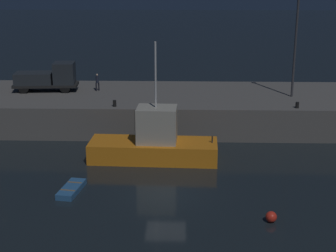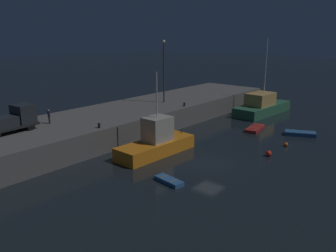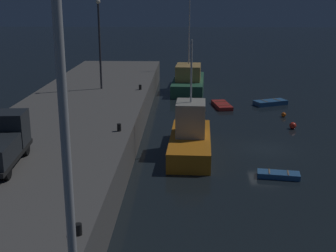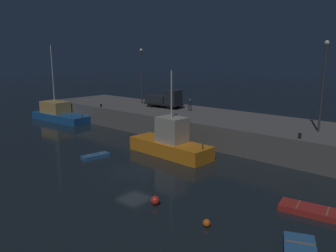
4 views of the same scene
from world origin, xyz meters
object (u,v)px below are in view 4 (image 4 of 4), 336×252
(mooring_buoy_mid, at_px, (155,200))
(lamp_post_west, at_px, (141,72))
(lamp_post_east, at_px, (323,80))
(dockworker, at_px, (190,104))
(dinghy_orange_near, at_px, (312,211))
(bollard_west, at_px, (300,136))
(fishing_trawler_red, at_px, (170,143))
(fishing_boat_blue, at_px, (60,114))
(dinghy_red_small, at_px, (96,156))
(bollard_central, at_px, (101,106))
(mooring_buoy_near, at_px, (207,223))
(utility_truck, at_px, (165,99))
(bollard_east, at_px, (176,116))

(mooring_buoy_mid, xyz_separation_m, lamp_post_west, (-22.91, 20.76, 7.30))
(lamp_post_east, xyz_separation_m, dockworker, (-17.31, 1.76, -4.13))
(dinghy_orange_near, bearing_deg, bollard_west, 115.88)
(fishing_trawler_red, xyz_separation_m, lamp_post_east, (11.54, 8.82, 6.44))
(mooring_buoy_mid, height_order, lamp_post_west, lamp_post_west)
(fishing_boat_blue, distance_m, dinghy_red_small, 22.28)
(dinghy_orange_near, bearing_deg, fishing_trawler_red, 166.57)
(mooring_buoy_mid, distance_m, bollard_central, 28.24)
(fishing_trawler_red, height_order, dinghy_orange_near, fishing_trawler_red)
(bollard_west, bearing_deg, fishing_trawler_red, -156.43)
(fishing_trawler_red, bearing_deg, mooring_buoy_mid, -53.81)
(fishing_trawler_red, xyz_separation_m, bollard_west, (11.16, 4.87, 1.66))
(mooring_buoy_near, relative_size, utility_truck, 0.08)
(dinghy_red_small, distance_m, bollard_central, 16.57)
(mooring_buoy_mid, bearing_deg, bollard_west, 73.33)
(dinghy_red_small, bearing_deg, dockworker, 93.21)
(dockworker, bearing_deg, lamp_post_east, -5.80)
(fishing_boat_blue, xyz_separation_m, mooring_buoy_mid, (32.46, -11.77, -0.77))
(mooring_buoy_near, distance_m, bollard_west, 14.62)
(dinghy_red_small, bearing_deg, fishing_boat_blue, 158.56)
(mooring_buoy_mid, height_order, dockworker, dockworker)
(fishing_trawler_red, relative_size, lamp_post_west, 1.10)
(dinghy_red_small, bearing_deg, bollard_west, 33.63)
(bollard_west, xyz_separation_m, bollard_central, (-28.70, -0.35, -0.02))
(bollard_west, height_order, bollard_central, bollard_west)
(dinghy_orange_near, xyz_separation_m, dockworker, (-21.07, 14.23, 3.38))
(fishing_boat_blue, xyz_separation_m, dinghy_orange_near, (40.87, -6.01, -0.87))
(fishing_trawler_red, height_order, fishing_boat_blue, fishing_boat_blue)
(bollard_west, bearing_deg, mooring_buoy_mid, -106.67)
(dinghy_orange_near, xyz_separation_m, mooring_buoy_mid, (-8.41, -5.76, 0.11))
(mooring_buoy_near, distance_m, lamp_post_east, 19.79)
(fishing_trawler_red, distance_m, dockworker, 12.27)
(fishing_boat_blue, distance_m, bollard_west, 36.87)
(dinghy_orange_near, bearing_deg, dockworker, 145.96)
(mooring_buoy_near, distance_m, bollard_east, 20.75)
(dinghy_orange_near, bearing_deg, mooring_buoy_mid, -145.59)
(dinghy_orange_near, distance_m, dinghy_red_small, 20.27)
(fishing_trawler_red, bearing_deg, bollard_east, 125.15)
(fishing_trawler_red, relative_size, bollard_east, 17.93)
(fishing_trawler_red, xyz_separation_m, bollard_central, (-17.53, 4.52, 1.64))
(utility_truck, bearing_deg, bollard_central, -141.66)
(bollard_west, bearing_deg, lamp_post_east, 84.60)
(mooring_buoy_near, bearing_deg, dinghy_red_small, 166.96)
(utility_truck, bearing_deg, lamp_post_west, 170.43)
(bollard_central, relative_size, bollard_east, 0.88)
(lamp_post_east, relative_size, bollard_west, 17.84)
(dinghy_orange_near, relative_size, bollard_east, 8.07)
(dinghy_red_small, relative_size, dockworker, 1.83)
(dockworker, distance_m, bollard_west, 17.88)
(mooring_buoy_near, xyz_separation_m, mooring_buoy_mid, (-4.30, 0.09, 0.07))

